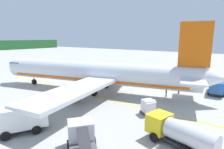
% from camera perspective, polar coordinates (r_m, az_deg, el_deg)
% --- Properties ---
extents(airliner_foreground, '(34.22, 40.99, 11.90)m').
position_cam_1_polar(airliner_foreground, '(33.08, -5.16, 0.43)').
color(airliner_foreground, silver).
rests_on(airliner_foreground, ground).
extents(service_truck_fuel, '(5.06, 5.62, 2.50)m').
position_cam_1_polar(service_truck_fuel, '(16.79, -9.30, -19.03)').
color(service_truck_fuel, silver).
rests_on(service_truck_fuel, ground).
extents(service_truck_baggage, '(6.41, 2.84, 2.86)m').
position_cam_1_polar(service_truck_baggage, '(37.33, 29.76, -2.63)').
color(service_truck_baggage, '#2659A5').
rests_on(service_truck_baggage, ground).
extents(service_truck_catering, '(6.43, 4.78, 2.80)m').
position_cam_1_polar(service_truck_catering, '(21.53, -28.04, -12.10)').
color(service_truck_catering, white).
rests_on(service_truck_catering, ground).
extents(service_truck_pushback, '(3.44, 6.64, 2.40)m').
position_cam_1_polar(service_truck_pushback, '(18.20, 19.94, -16.32)').
color(service_truck_pushback, yellow).
rests_on(service_truck_pushback, ground).
extents(cargo_container_mid, '(2.22, 2.22, 2.00)m').
position_cam_1_polar(cargo_container_mid, '(24.27, 11.17, -9.85)').
color(cargo_container_mid, '#333338').
rests_on(cargo_container_mid, ground).
extents(crew_marshaller, '(0.47, 0.50, 1.67)m').
position_cam_1_polar(crew_marshaller, '(34.20, 20.02, -4.00)').
color(crew_marshaller, '#191E33').
rests_on(crew_marshaller, ground).
extents(crew_loader_left, '(0.62, 0.30, 1.70)m').
position_cam_1_polar(crew_loader_left, '(31.52, 16.46, -5.02)').
color(crew_loader_left, '#191E33').
rests_on(crew_loader_left, ground).
extents(apron_guide_line, '(0.30, 60.00, 0.01)m').
position_cam_1_polar(apron_guide_line, '(29.58, -1.33, -7.65)').
color(apron_guide_line, yellow).
rests_on(apron_guide_line, ground).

